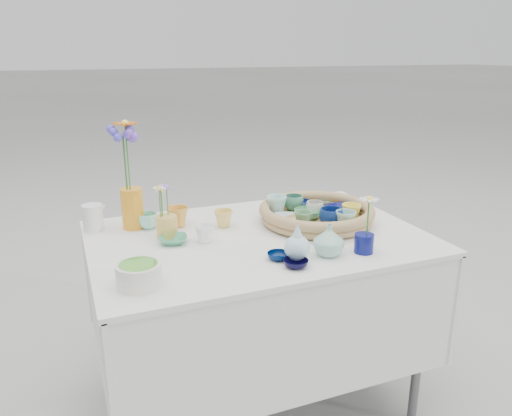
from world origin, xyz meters
name	(u,v)px	position (x,y,z in m)	size (l,w,h in m)	color
ground	(258,401)	(0.00, 0.00, 0.00)	(80.00, 80.00, 0.00)	#A5A5A5
display_table	(258,401)	(0.00, 0.00, 0.00)	(1.26, 0.86, 0.77)	silver
wicker_tray	(316,214)	(0.28, 0.05, 0.80)	(0.47, 0.47, 0.08)	olive
tray_ceramic_0	(300,205)	(0.28, 0.20, 0.80)	(0.11, 0.11, 0.03)	#0B1B55
tray_ceramic_1	(342,210)	(0.41, 0.07, 0.80)	(0.13, 0.13, 0.03)	#080952
tray_ceramic_2	(351,213)	(0.39, -0.03, 0.82)	(0.08, 0.08, 0.07)	#F5E04C
tray_ceramic_3	(308,214)	(0.25, 0.07, 0.80)	(0.11, 0.11, 0.04)	#51A56A
tray_ceramic_4	(303,219)	(0.18, -0.03, 0.82)	(0.07, 0.07, 0.07)	#629865
tray_ceramic_5	(286,219)	(0.15, 0.06, 0.80)	(0.11, 0.11, 0.03)	#9DC1BB
tray_ceramic_6	(276,205)	(0.15, 0.16, 0.82)	(0.09, 0.09, 0.08)	#ADE2DA
tray_ceramic_7	(315,208)	(0.30, 0.10, 0.81)	(0.07, 0.07, 0.06)	beige
tray_ceramic_8	(323,201)	(0.41, 0.23, 0.79)	(0.08, 0.08, 0.02)	#94E6FA
tray_ceramic_9	(331,218)	(0.29, -0.06, 0.82)	(0.09, 0.09, 0.07)	navy
tray_ceramic_10	(296,221)	(0.17, 0.01, 0.80)	(0.09, 0.09, 0.03)	#ECB670
tray_ceramic_11	(346,220)	(0.32, -0.11, 0.82)	(0.08, 0.08, 0.07)	#99D0B8
tray_ceramic_12	(294,203)	(0.24, 0.19, 0.82)	(0.08, 0.08, 0.07)	#45896B
loose_ceramic_0	(178,217)	(-0.26, 0.22, 0.81)	(0.09, 0.09, 0.08)	gold
loose_ceramic_1	(224,218)	(-0.09, 0.14, 0.80)	(0.07, 0.07, 0.07)	#EFC95E
loose_ceramic_2	(173,240)	(-0.32, 0.04, 0.78)	(0.11, 0.11, 0.03)	#409B70
loose_ceramic_3	(204,234)	(-0.21, 0.01, 0.80)	(0.07, 0.07, 0.07)	white
loose_ceramic_4	(278,256)	(-0.02, -0.24, 0.78)	(0.08, 0.08, 0.02)	#001543
loose_ceramic_5	(148,221)	(-0.38, 0.24, 0.80)	(0.08, 0.08, 0.06)	#8FE6D7
loose_ceramic_6	(296,263)	(0.01, -0.32, 0.78)	(0.08, 0.08, 0.03)	black
fluted_bowl	(139,275)	(-0.49, -0.27, 0.80)	(0.14, 0.14, 0.07)	silver
bud_vase_paleblue	(297,242)	(0.03, -0.27, 0.83)	(0.09, 0.09, 0.14)	#AACED9
bud_vase_seafoam	(329,240)	(0.16, -0.27, 0.82)	(0.11, 0.11, 0.11)	#8DC1B0
bud_vase_cobalt	(364,243)	(0.28, -0.29, 0.80)	(0.07, 0.07, 0.07)	#0A0F58
single_daisy	(368,216)	(0.30, -0.29, 0.89)	(0.08, 0.08, 0.14)	white
tall_vase_yellow	(132,208)	(-0.43, 0.27, 0.85)	(0.09, 0.09, 0.16)	orange
gerbera	(128,157)	(-0.44, 0.26, 1.06)	(0.11, 0.11, 0.28)	orange
hydrangea	(125,163)	(-0.45, 0.26, 1.03)	(0.08, 0.08, 0.29)	#4C41CD
white_pitcher	(93,218)	(-0.58, 0.29, 0.82)	(0.11, 0.08, 0.11)	white
daisy_cup	(167,227)	(-0.33, 0.11, 0.81)	(0.08, 0.08, 0.09)	gold
daisy_posy	(163,198)	(-0.33, 0.12, 0.92)	(0.08, 0.08, 0.13)	white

